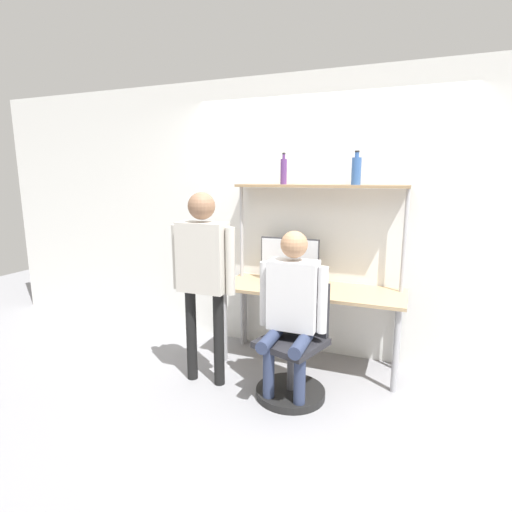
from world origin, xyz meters
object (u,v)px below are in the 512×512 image
cell_phone (324,295)px  person_standing (203,265)px  office_chair (293,361)px  laptop (300,284)px  bottle_blue (356,170)px  person_seated (291,302)px  bottle_purple (284,171)px  monitor (289,257)px

cell_phone → person_standing: (-0.92, -0.48, 0.29)m
office_chair → laptop: bearing=100.7°
bottle_blue → cell_phone: bearing=-115.4°
laptop → person_seated: person_seated is taller
person_standing → bottle_purple: size_ratio=5.60×
laptop → cell_phone: laptop is taller
person_seated → bottle_purple: bearing=112.4°
person_standing → bottle_blue: (1.09, 0.83, 0.77)m
monitor → laptop: bearing=-55.0°
cell_phone → person_seated: 0.48m
laptop → bottle_purple: bottle_purple is taller
cell_phone → monitor: bearing=141.7°
office_chair → bottle_blue: bearing=66.9°
laptop → person_standing: (-0.67, -0.56, 0.23)m
person_seated → bottle_blue: bottle_blue is taller
monitor → cell_phone: 0.59m
person_standing → laptop: bearing=39.5°
laptop → bottle_purple: bearing=132.5°
monitor → laptop: 0.36m
cell_phone → bottle_purple: bottle_purple is taller
person_seated → monitor: bearing=108.1°
person_standing → office_chair: bearing=5.7°
monitor → office_chair: size_ratio=0.62×
monitor → bottle_blue: bottle_blue is taller
bottle_purple → laptop: bearing=-47.5°
bottle_purple → bottle_blue: (0.67, 0.00, 0.00)m
monitor → person_standing: 0.95m
cell_phone → bottle_purple: bearing=144.3°
person_seated → person_standing: person_standing is taller
monitor → person_standing: bearing=-121.6°
monitor → cell_phone: bearing=-38.3°
cell_phone → person_seated: person_seated is taller
office_chair → person_seated: person_seated is taller
bottle_purple → bottle_blue: bottle_blue is taller
office_chair → bottle_purple: 1.73m
laptop → person_standing: person_standing is taller
monitor → person_seated: bearing=-71.9°
person_standing → bottle_purple: bearing=63.4°
monitor → person_seated: size_ratio=0.43×
monitor → bottle_blue: (0.59, 0.03, 0.82)m
laptop → person_standing: bearing=-140.5°
laptop → person_seated: bearing=-81.6°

